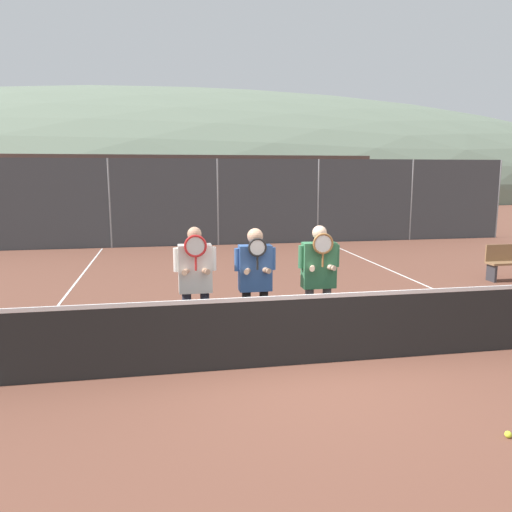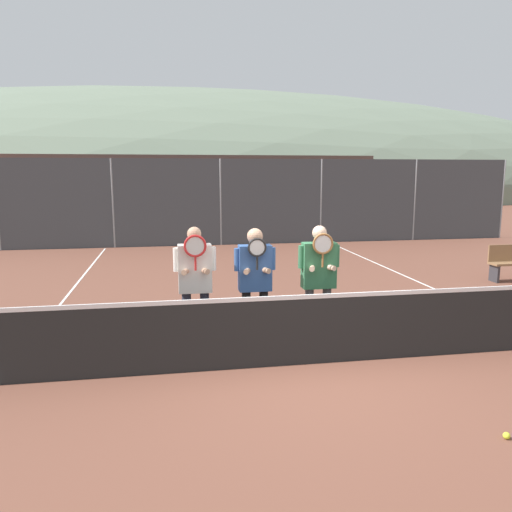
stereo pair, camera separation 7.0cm
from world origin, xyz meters
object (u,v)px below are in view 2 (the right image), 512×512
object	(u,v)px
car_far_left	(24,217)
tennis_ball_on_court	(507,436)
player_leftmost	(195,278)
car_center	(291,211)
player_center_right	(319,274)
car_left_of_center	(163,215)
player_center_left	(255,276)
car_right_of_center	(412,210)

from	to	relation	value
car_far_left	tennis_ball_on_court	distance (m)	18.12
tennis_ball_on_court	car_far_left	bearing A→B (deg)	118.12
player_leftmost	car_center	distance (m)	13.87
player_leftmost	player_center_right	xyz separation A→B (m)	(1.82, -0.02, 0.00)
player_leftmost	car_left_of_center	size ratio (longest dim) A/B	0.39
tennis_ball_on_court	car_left_of_center	bearing A→B (deg)	101.87
player_leftmost	car_far_left	size ratio (longest dim) A/B	0.40
car_far_left	player_center_right	bearing A→B (deg)	-59.91
player_center_left	player_center_right	xyz separation A→B (m)	(0.95, -0.04, 0.01)
car_far_left	player_leftmost	bearing A→B (deg)	-66.24
player_center_right	player_leftmost	bearing A→B (deg)	179.52
car_far_left	tennis_ball_on_court	size ratio (longest dim) A/B	66.19
car_left_of_center	car_right_of_center	distance (m)	10.37
player_leftmost	player_center_right	bearing A→B (deg)	-0.48
player_leftmost	player_center_right	size ratio (longest dim) A/B	1.01
player_center_left	car_left_of_center	bearing A→B (deg)	96.20
player_center_right	car_far_left	bearing A→B (deg)	120.09
car_center	car_right_of_center	distance (m)	5.19
car_left_of_center	car_center	xyz separation A→B (m)	(5.19, 0.07, 0.07)
player_center_right	car_left_of_center	xyz separation A→B (m)	(-2.36, 13.01, -0.21)
car_right_of_center	car_center	bearing A→B (deg)	176.43
player_center_right	player_center_left	bearing A→B (deg)	177.49
car_far_left	car_right_of_center	xyz separation A→B (m)	(15.54, -0.24, 0.05)
tennis_ball_on_court	car_center	bearing A→B (deg)	83.49
player_center_left	tennis_ball_on_court	xyz separation A→B (m)	(1.95, -3.01, -1.02)
player_leftmost	car_center	xyz separation A→B (m)	(4.65, 13.06, -0.13)
player_center_right	car_center	bearing A→B (deg)	77.78
player_center_left	tennis_ball_on_court	bearing A→B (deg)	-57.05
player_leftmost	tennis_ball_on_court	world-z (taller)	player_leftmost
car_far_left	car_center	size ratio (longest dim) A/B	0.99
player_center_right	car_right_of_center	xyz separation A→B (m)	(8.01, 12.76, -0.14)
player_center_right	tennis_ball_on_court	size ratio (longest dim) A/B	26.17
car_far_left	car_right_of_center	size ratio (longest dim) A/B	0.97
player_center_right	tennis_ball_on_court	distance (m)	3.30
car_far_left	car_left_of_center	xyz separation A→B (m)	(5.17, 0.02, -0.02)
player_center_left	car_center	xyz separation A→B (m)	(3.78, 13.04, -0.12)
car_left_of_center	tennis_ball_on_court	distance (m)	16.35
car_far_left	car_right_of_center	distance (m)	15.54
car_left_of_center	tennis_ball_on_court	bearing A→B (deg)	-78.13
player_center_right	tennis_ball_on_court	xyz separation A→B (m)	(1.00, -2.97, -1.03)
player_center_left	car_far_left	xyz separation A→B (m)	(-6.58, 12.96, -0.18)
player_leftmost	car_right_of_center	distance (m)	16.09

